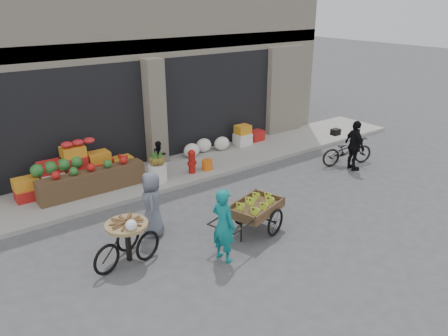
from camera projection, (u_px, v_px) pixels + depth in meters
ground at (263, 228)px, 9.98m from camera, size 80.00×80.00×0.00m
sidewalk at (172, 172)px, 13.02m from camera, size 18.00×2.20×0.12m
building at (109, 46)px, 14.75m from camera, size 14.00×6.45×7.00m
fruit_display at (85, 168)px, 11.63m from camera, size 3.10×1.12×1.24m
pineapple_bin at (158, 173)px, 12.12m from camera, size 0.52×0.52×0.50m
fire_hydrant at (192, 160)px, 12.65m from camera, size 0.22×0.22×0.71m
orange_bucket at (207, 165)px, 12.97m from camera, size 0.32×0.32×0.30m
right_bay_goods at (230, 140)px, 14.80m from camera, size 3.35×0.60×0.70m
seated_person at (160, 157)px, 12.71m from camera, size 0.51×0.43×0.93m
banana_cart at (254, 207)px, 9.56m from camera, size 2.25×1.39×0.88m
vendor_woman at (224, 225)px, 8.52m from camera, size 0.46×0.62×1.54m
tricycle_cart at (127, 236)px, 8.54m from camera, size 1.46×1.06×0.95m
vendor_grey at (152, 204)px, 9.46m from camera, size 0.74×0.85×1.47m
bicycle at (347, 151)px, 13.59m from camera, size 1.82×1.12×0.90m
cyclist at (355, 146)px, 13.07m from camera, size 0.64×0.97×1.53m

